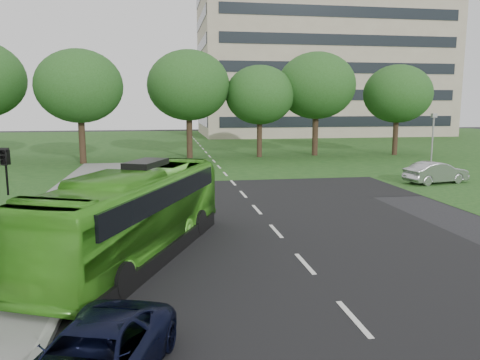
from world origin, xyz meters
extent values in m
plane|color=black|center=(0.00, 0.00, 0.00)|extent=(160.00, 160.00, 0.00)
cube|color=black|center=(0.00, 20.00, 0.01)|extent=(14.00, 120.00, 0.01)
cube|color=black|center=(0.00, 14.00, 0.01)|extent=(80.00, 12.00, 0.01)
cube|color=silver|center=(0.00, 15.00, 0.02)|extent=(0.15, 90.00, 0.01)
cube|color=gray|center=(-7.10, -5.00, 0.07)|extent=(0.25, 60.00, 0.15)
cube|color=#194416|center=(0.00, 45.00, 0.01)|extent=(120.00, 60.00, 0.01)
cube|color=tan|center=(22.00, 62.00, 12.50)|extent=(40.00, 20.00, 25.00)
cube|color=black|center=(22.00, 51.95, 12.50)|extent=(36.80, 0.10, 23.00)
cube|color=black|center=(1.95, 62.00, 12.50)|extent=(0.10, 18.40, 23.00)
cylinder|color=black|center=(-11.45, 26.18, 1.85)|extent=(0.56, 0.56, 3.71)
ellipsoid|color=#224A18|center=(-11.45, 26.18, 6.65)|extent=(7.36, 7.36, 6.25)
cylinder|color=black|center=(-2.01, 29.00, 1.89)|extent=(0.57, 0.57, 3.78)
ellipsoid|color=#224A18|center=(-2.01, 29.00, 6.88)|extent=(7.77, 7.77, 6.60)
cylinder|color=black|center=(4.78, 28.70, 1.67)|extent=(0.50, 0.50, 3.35)
ellipsoid|color=#224A18|center=(4.78, 28.70, 6.01)|extent=(6.65, 6.65, 5.65)
cylinder|color=black|center=(10.62, 29.28, 1.92)|extent=(0.58, 0.58, 3.85)
ellipsoid|color=#224A18|center=(10.62, 29.28, 6.94)|extent=(7.74, 7.74, 6.58)
cylinder|color=black|center=(18.79, 28.33, 1.72)|extent=(0.52, 0.52, 3.44)
ellipsoid|color=#224A18|center=(18.79, 28.33, 6.15)|extent=(6.78, 6.78, 5.76)
imported|color=green|center=(-5.50, -0.34, 1.49)|extent=(6.49, 10.80, 2.97)
imported|color=#A2A1A6|center=(13.14, 11.79, 0.71)|extent=(4.53, 2.37, 1.42)
imported|color=black|center=(-7.64, -6.00, 3.78)|extent=(0.21, 0.23, 0.94)
cylinder|color=gray|center=(16.00, 17.10, 2.09)|extent=(0.13, 0.13, 4.18)
cube|color=gray|center=(16.00, 17.10, 4.29)|extent=(0.44, 0.40, 0.31)
camera|label=1|loc=(-4.43, -16.06, 5.16)|focal=35.00mm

